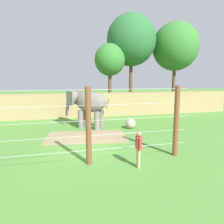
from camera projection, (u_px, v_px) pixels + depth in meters
ground_plane at (87, 148)px, 12.19m from camera, size 120.00×120.00×0.00m
dirt_patch at (86, 137)px, 14.60m from camera, size 5.87×4.10×0.01m
embankment_wall at (74, 105)px, 22.09m from camera, size 36.00×1.80×2.42m
elephant at (87, 103)px, 17.02m from camera, size 3.58×3.11×3.01m
enrichment_ball at (131, 124)px, 16.89m from camera, size 0.80×0.80×0.80m
cable_fence at (91, 126)px, 9.73m from camera, size 9.65×0.26×3.65m
zookeeper at (138, 148)px, 9.45m from camera, size 0.27×0.59×1.67m
tree_left_of_centre at (110, 60)px, 25.33m from camera, size 3.68×3.68×8.16m
tree_behind_wall at (131, 40)px, 26.60m from camera, size 6.23×6.23×12.07m
tree_right_of_centre at (175, 47)px, 28.05m from camera, size 6.10×6.10×11.41m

